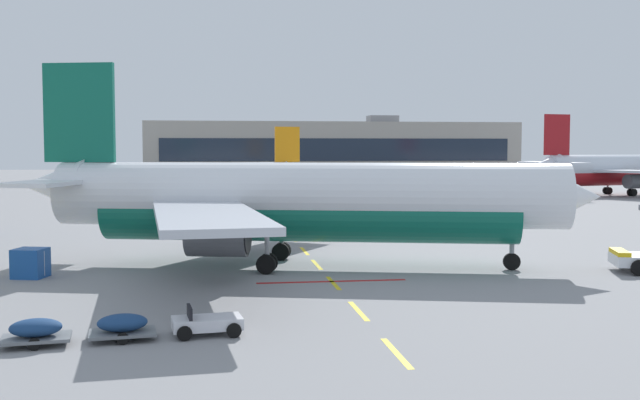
# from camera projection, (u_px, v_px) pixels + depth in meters

# --- Properties ---
(ground) EXTENTS (400.00, 400.00, 0.00)m
(ground) POSITION_uv_depth(u_px,v_px,m) (567.00, 236.00, 61.18)
(ground) COLOR gray
(apron_paint_markings) EXTENTS (8.00, 95.53, 0.01)m
(apron_paint_markings) POSITION_uv_depth(u_px,v_px,m) (299.00, 245.00, 55.47)
(apron_paint_markings) COLOR yellow
(apron_paint_markings) RESTS_ON ground
(airliner_foreground) EXTENTS (34.44, 33.57, 12.20)m
(airliner_foreground) POSITION_uv_depth(u_px,v_px,m) (298.00, 201.00, 45.13)
(airliner_foreground) COLOR white
(airliner_foreground) RESTS_ON ground
(airliner_mid_left) EXTENTS (33.63, 32.85, 11.88)m
(airliner_mid_left) POSITION_uv_depth(u_px,v_px,m) (627.00, 169.00, 114.36)
(airliner_mid_left) COLOR silver
(airliner_mid_left) RESTS_ON ground
(airliner_far_center) EXTENTS (28.30, 27.59, 10.02)m
(airliner_far_center) POSITION_uv_depth(u_px,v_px,m) (210.00, 176.00, 102.41)
(airliner_far_center) COLOR silver
(airliner_far_center) RESTS_ON ground
(catering_truck) EXTENTS (6.88, 6.38, 3.14)m
(catering_truck) POSITION_uv_depth(u_px,v_px,m) (405.00, 208.00, 68.39)
(catering_truck) COLOR black
(catering_truck) RESTS_ON ground
(baggage_train) EXTENTS (11.69, 2.93, 1.14)m
(baggage_train) POSITION_uv_depth(u_px,v_px,m) (81.00, 328.00, 27.57)
(baggage_train) COLOR silver
(baggage_train) RESTS_ON ground
(uld_cargo_container) EXTENTS (1.95, 1.92, 1.60)m
(uld_cargo_container) POSITION_uv_depth(u_px,v_px,m) (30.00, 263.00, 41.45)
(uld_cargo_container) COLOR #194C9E
(uld_cargo_container) RESTS_ON ground
(terminal_satellite) EXTENTS (74.45, 22.42, 13.80)m
(terminal_satellite) POSITION_uv_depth(u_px,v_px,m) (330.00, 152.00, 158.57)
(terminal_satellite) COLOR #9E998E
(terminal_satellite) RESTS_ON ground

